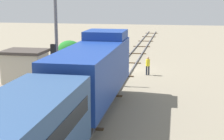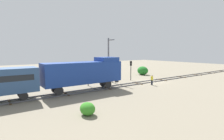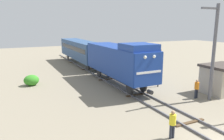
{
  "view_description": "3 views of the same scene",
  "coord_description": "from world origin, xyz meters",
  "px_view_note": "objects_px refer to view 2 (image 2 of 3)",
  "views": [
    {
      "loc": [
        -4.85,
        33.25,
        7.01
      ],
      "look_at": [
        -0.47,
        9.84,
        1.97
      ],
      "focal_mm": 55.0,
      "sensor_mm": 36.0,
      "label": 1
    },
    {
      "loc": [
        -21.99,
        24.31,
        5.67
      ],
      "look_at": [
        -0.18,
        8.84,
        2.76
      ],
      "focal_mm": 28.0,
      "sensor_mm": 36.0,
      "label": 2
    },
    {
      "loc": [
        -10.51,
        -6.63,
        6.49
      ],
      "look_at": [
        -1.05,
        12.99,
        1.85
      ],
      "focal_mm": 35.0,
      "sensor_mm": 36.0,
      "label": 3
    }
  ],
  "objects_px": {
    "worker_near_track": "(152,79)",
    "catenary_mast": "(109,59)",
    "traffic_signal_mid": "(88,69)",
    "relay_hut": "(98,73)",
    "locomotive": "(85,72)",
    "traffic_signal_near": "(131,67)",
    "worker_by_signal": "(108,77)"
  },
  "relations": [
    {
      "from": "traffic_signal_near",
      "to": "worker_near_track",
      "type": "xyz_separation_m",
      "value": [
        -5.6,
        0.28,
        -1.64
      ]
    },
    {
      "from": "catenary_mast",
      "to": "relay_hut",
      "type": "bearing_deg",
      "value": 18.7
    },
    {
      "from": "catenary_mast",
      "to": "worker_near_track",
      "type": "bearing_deg",
      "value": -153.08
    },
    {
      "from": "traffic_signal_mid",
      "to": "worker_by_signal",
      "type": "xyz_separation_m",
      "value": [
        0.8,
        -4.39,
        -1.73
      ]
    },
    {
      "from": "traffic_signal_mid",
      "to": "locomotive",
      "type": "bearing_deg",
      "value": 146.16
    },
    {
      "from": "traffic_signal_near",
      "to": "relay_hut",
      "type": "xyz_separation_m",
      "value": [
        4.3,
        4.87,
        -1.25
      ]
    },
    {
      "from": "catenary_mast",
      "to": "traffic_signal_mid",
      "type": "bearing_deg",
      "value": 106.66
    },
    {
      "from": "traffic_signal_near",
      "to": "catenary_mast",
      "type": "bearing_deg",
      "value": 66.52
    },
    {
      "from": "traffic_signal_near",
      "to": "relay_hut",
      "type": "bearing_deg",
      "value": 48.56
    },
    {
      "from": "worker_near_track",
      "to": "relay_hut",
      "type": "xyz_separation_m",
      "value": [
        9.9,
        4.59,
        0.4
      ]
    },
    {
      "from": "catenary_mast",
      "to": "locomotive",
      "type": "bearing_deg",
      "value": 123.64
    },
    {
      "from": "locomotive",
      "to": "traffic_signal_near",
      "type": "relative_size",
      "value": 3.08
    },
    {
      "from": "worker_near_track",
      "to": "catenary_mast",
      "type": "height_order",
      "value": "catenary_mast"
    },
    {
      "from": "worker_near_track",
      "to": "traffic_signal_near",
      "type": "bearing_deg",
      "value": 93.75
    },
    {
      "from": "worker_by_signal",
      "to": "catenary_mast",
      "type": "height_order",
      "value": "catenary_mast"
    },
    {
      "from": "worker_by_signal",
      "to": "worker_near_track",
      "type": "bearing_deg",
      "value": -107.25
    },
    {
      "from": "worker_near_track",
      "to": "relay_hut",
      "type": "relative_size",
      "value": 0.49
    },
    {
      "from": "relay_hut",
      "to": "traffic_signal_mid",
      "type": "bearing_deg",
      "value": 133.8
    },
    {
      "from": "worker_near_track",
      "to": "locomotive",
      "type": "bearing_deg",
      "value": 174.43
    },
    {
      "from": "traffic_signal_near",
      "to": "traffic_signal_mid",
      "type": "xyz_separation_m",
      "value": [
        0.2,
        9.15,
        0.08
      ]
    },
    {
      "from": "traffic_signal_near",
      "to": "worker_by_signal",
      "type": "relative_size",
      "value": 2.22
    },
    {
      "from": "traffic_signal_near",
      "to": "relay_hut",
      "type": "relative_size",
      "value": 1.08
    },
    {
      "from": "traffic_signal_near",
      "to": "relay_hut",
      "type": "height_order",
      "value": "traffic_signal_near"
    },
    {
      "from": "traffic_signal_near",
      "to": "worker_by_signal",
      "type": "distance_m",
      "value": 5.13
    },
    {
      "from": "traffic_signal_mid",
      "to": "relay_hut",
      "type": "distance_m",
      "value": 6.07
    },
    {
      "from": "worker_near_track",
      "to": "traffic_signal_mid",
      "type": "bearing_deg",
      "value": 153.4
    },
    {
      "from": "traffic_signal_mid",
      "to": "catenary_mast",
      "type": "distance_m",
      "value": 5.59
    },
    {
      "from": "catenary_mast",
      "to": "relay_hut",
      "type": "relative_size",
      "value": 2.31
    },
    {
      "from": "traffic_signal_mid",
      "to": "worker_by_signal",
      "type": "height_order",
      "value": "traffic_signal_mid"
    },
    {
      "from": "traffic_signal_near",
      "to": "worker_near_track",
      "type": "distance_m",
      "value": 5.84
    },
    {
      "from": "worker_near_track",
      "to": "worker_by_signal",
      "type": "relative_size",
      "value": 1.0
    },
    {
      "from": "catenary_mast",
      "to": "relay_hut",
      "type": "height_order",
      "value": "catenary_mast"
    }
  ]
}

